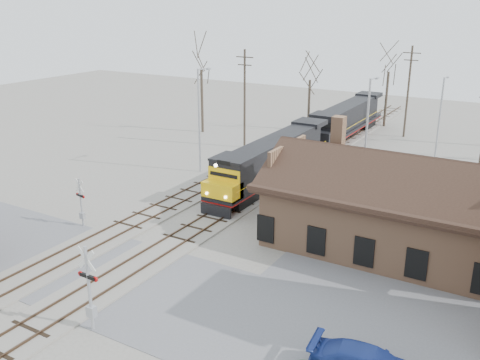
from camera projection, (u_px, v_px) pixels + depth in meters
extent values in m
plane|color=gray|center=(117.00, 278.00, 30.85)|extent=(140.00, 140.00, 0.00)
cube|color=slate|center=(117.00, 278.00, 30.85)|extent=(60.00, 9.00, 0.03)
cube|color=slate|center=(458.00, 337.00, 25.46)|extent=(22.00, 26.00, 0.03)
cube|color=gray|center=(246.00, 198.00, 43.07)|extent=(3.40, 90.00, 0.12)
cube|color=#473323|center=(238.00, 195.00, 43.38)|extent=(0.08, 90.00, 0.14)
cube|color=#473323|center=(254.00, 199.00, 42.69)|extent=(0.08, 90.00, 0.14)
cube|color=gray|center=(200.00, 189.00, 45.24)|extent=(3.40, 90.00, 0.12)
cube|color=#473323|center=(193.00, 186.00, 45.54)|extent=(0.08, 90.00, 0.14)
cube|color=#473323|center=(207.00, 189.00, 44.85)|extent=(0.08, 90.00, 0.14)
cube|color=#A07153|center=(385.00, 218.00, 34.23)|extent=(14.00, 8.00, 4.00)
cube|color=black|center=(388.00, 187.00, 33.56)|extent=(15.20, 9.20, 0.30)
cube|color=black|center=(378.00, 182.00, 31.36)|extent=(15.00, 4.71, 2.66)
cube|color=black|center=(399.00, 163.00, 35.11)|extent=(15.00, 4.71, 2.66)
cube|color=#A07153|center=(338.00, 133.00, 35.84)|extent=(0.80, 0.80, 2.20)
cube|color=black|center=(238.00, 198.00, 41.98)|extent=(2.27, 3.63, 0.91)
cube|color=black|center=(301.00, 160.00, 51.61)|extent=(2.27, 3.63, 0.91)
cube|color=black|center=(273.00, 169.00, 46.56)|extent=(2.72, 18.16, 0.32)
cube|color=maroon|center=(273.00, 171.00, 46.62)|extent=(2.74, 18.16, 0.11)
cube|color=black|center=(279.00, 151.00, 47.03)|extent=(2.36, 13.17, 2.54)
cube|color=black|center=(233.00, 175.00, 40.63)|extent=(2.72, 2.54, 2.54)
cube|color=yellow|center=(222.00, 190.00, 39.61)|extent=(2.72, 1.63, 1.27)
cube|color=black|center=(216.00, 211.00, 39.30)|extent=(2.54, 0.25, 0.91)
cylinder|color=#FFF2CC|center=(216.00, 165.00, 38.25)|extent=(0.25, 0.10, 0.25)
cube|color=black|center=(327.00, 145.00, 57.20)|extent=(2.27, 3.63, 0.91)
cube|color=black|center=(362.00, 124.00, 66.84)|extent=(2.27, 3.63, 0.91)
cube|color=black|center=(347.00, 127.00, 61.79)|extent=(2.72, 18.16, 0.32)
cube|color=maroon|center=(346.00, 129.00, 61.85)|extent=(2.74, 18.16, 0.11)
cube|color=black|center=(351.00, 114.00, 62.26)|extent=(2.36, 13.17, 2.54)
cube|color=black|center=(325.00, 127.00, 55.85)|extent=(2.72, 2.54, 2.54)
cube|color=black|center=(319.00, 137.00, 54.84)|extent=(2.72, 1.63, 1.27)
cube|color=black|center=(315.00, 152.00, 54.53)|extent=(2.54, 0.25, 0.91)
cylinder|color=#A5A8AD|center=(89.00, 289.00, 25.36)|extent=(0.16, 0.16, 4.48)
cube|color=silver|center=(86.00, 259.00, 24.86)|extent=(1.17, 0.08, 1.17)
cube|color=silver|center=(86.00, 259.00, 24.86)|extent=(1.17, 0.08, 1.17)
cube|color=black|center=(88.00, 276.00, 25.14)|extent=(1.01, 0.18, 0.17)
cylinder|color=#B20C0C|center=(81.00, 274.00, 25.40)|extent=(0.27, 0.09, 0.27)
cylinder|color=#B20C0C|center=(95.00, 279.00, 24.89)|extent=(0.27, 0.09, 0.27)
cube|color=#A5A8AD|center=(92.00, 311.00, 25.76)|extent=(0.45, 0.34, 0.56)
cylinder|color=#A5A8AD|center=(81.00, 203.00, 37.40)|extent=(0.12, 0.12, 3.55)
cube|color=silver|center=(79.00, 186.00, 37.00)|extent=(0.92, 0.22, 0.93)
cube|color=silver|center=(79.00, 186.00, 37.00)|extent=(0.92, 0.22, 0.93)
cube|color=black|center=(80.00, 196.00, 37.23)|extent=(0.81, 0.30, 0.13)
cylinder|color=#B20C0C|center=(84.00, 197.00, 36.98)|extent=(0.22, 0.12, 0.21)
cylinder|color=#B20C0C|center=(77.00, 194.00, 37.48)|extent=(0.22, 0.12, 0.21)
cube|color=#A5A8AD|center=(82.00, 216.00, 37.72)|extent=(0.35, 0.27, 0.44)
cylinder|color=#A5A8AD|center=(199.00, 122.00, 48.44)|extent=(0.18, 0.18, 9.50)
cylinder|color=#A5A8AD|center=(204.00, 69.00, 47.68)|extent=(0.12, 1.80, 0.12)
cube|color=#A5A8AD|center=(209.00, 69.00, 48.37)|extent=(0.25, 0.50, 0.12)
cylinder|color=#A5A8AD|center=(366.00, 137.00, 43.00)|extent=(0.18, 0.18, 9.45)
cylinder|color=#A5A8AD|center=(374.00, 78.00, 42.25)|extent=(0.12, 1.80, 0.12)
cube|color=#A5A8AD|center=(377.00, 78.00, 42.93)|extent=(0.25, 0.50, 0.12)
cylinder|color=#A5A8AD|center=(439.00, 119.00, 52.72)|extent=(0.18, 0.18, 8.15)
cylinder|color=#A5A8AD|center=(446.00, 77.00, 52.18)|extent=(0.12, 1.80, 0.12)
cube|color=#A5A8AD|center=(448.00, 77.00, 52.86)|extent=(0.25, 0.50, 0.12)
cylinder|color=#382D23|center=(245.00, 100.00, 56.51)|extent=(0.24, 0.24, 10.42)
cube|color=#382D23|center=(245.00, 57.00, 55.09)|extent=(2.00, 0.10, 0.10)
cube|color=#382D23|center=(245.00, 65.00, 55.35)|extent=(1.60, 0.10, 0.10)
cylinder|color=#382D23|center=(408.00, 92.00, 60.92)|extent=(0.24, 0.24, 10.41)
cube|color=#382D23|center=(412.00, 53.00, 59.51)|extent=(2.00, 0.10, 0.10)
cube|color=#382D23|center=(411.00, 60.00, 59.76)|extent=(1.60, 0.10, 0.10)
cylinder|color=#382D23|center=(202.00, 101.00, 63.72)|extent=(0.32, 0.32, 7.59)
cylinder|color=#382D23|center=(309.00, 105.00, 64.77)|extent=(0.32, 0.32, 6.14)
cylinder|color=#382D23|center=(386.00, 99.00, 66.74)|extent=(0.32, 0.32, 6.83)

